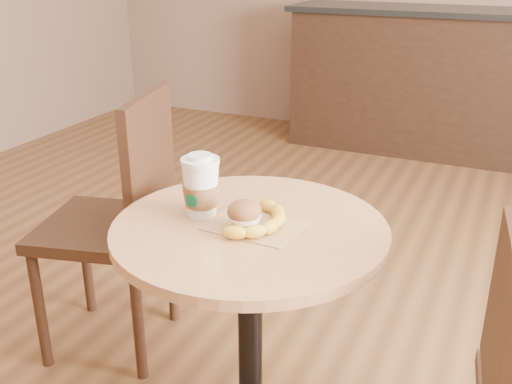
# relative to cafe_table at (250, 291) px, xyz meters

# --- Properties ---
(cafe_table) EXTENTS (0.74, 0.74, 0.75)m
(cafe_table) POSITION_rel_cafe_table_xyz_m (0.00, 0.00, 0.00)
(cafe_table) COLOR black
(cafe_table) RESTS_ON ground
(chair_left) EXTENTS (0.53, 0.53, 0.99)m
(chair_left) POSITION_rel_cafe_table_xyz_m (-0.64, 0.27, -0.00)
(chair_left) COLOR #372013
(chair_left) RESTS_ON ground
(service_counter) EXTENTS (2.30, 0.65, 1.04)m
(service_counter) POSITION_rel_cafe_table_xyz_m (0.08, 3.21, -0.02)
(service_counter) COLOR black
(service_counter) RESTS_ON ground
(kraft_bag) EXTENTS (0.25, 0.20, 0.00)m
(kraft_bag) POSITION_rel_cafe_table_xyz_m (0.01, 0.00, 0.20)
(kraft_bag) COLOR tan
(kraft_bag) RESTS_ON cafe_table
(coffee_cup) EXTENTS (0.10, 0.10, 0.18)m
(coffee_cup) POSITION_rel_cafe_table_xyz_m (-0.15, 0.00, 0.28)
(coffee_cup) COLOR white
(coffee_cup) RESTS_ON cafe_table
(muffin) EXTENTS (0.09, 0.09, 0.08)m
(muffin) POSITION_rel_cafe_table_xyz_m (0.00, -0.04, 0.25)
(muffin) COLOR white
(muffin) RESTS_ON kraft_bag
(banana) EXTENTS (0.17, 0.27, 0.03)m
(banana) POSITION_rel_cafe_table_xyz_m (0.04, 0.00, 0.22)
(banana) COLOR yellow
(banana) RESTS_ON kraft_bag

